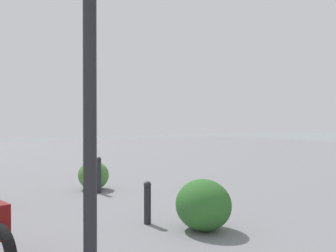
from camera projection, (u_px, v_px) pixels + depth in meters
name	position (u px, v px, depth m)	size (l,w,h in m)	color
lamppost	(90.00, 13.00, 3.83)	(0.98, 0.28, 4.32)	#232328
bollard_near	(147.00, 202.00, 6.33)	(0.13, 0.13, 0.73)	#232328
bollard_mid	(99.00, 174.00, 9.07)	(0.13, 0.13, 0.88)	#232328
shrub_low	(93.00, 175.00, 9.56)	(0.86, 0.77, 0.73)	#477F38
shrub_round	(203.00, 205.00, 5.96)	(0.96, 0.86, 0.82)	#2D6628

